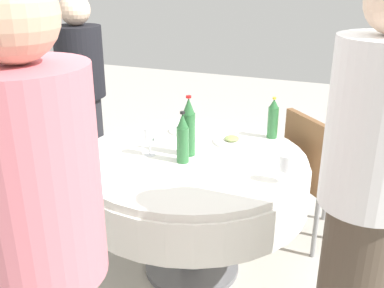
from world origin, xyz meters
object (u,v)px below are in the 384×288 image
wine_glass_left (286,164)px  chair_mid (316,169)px  dining_table (192,181)px  bottle_green_near (189,128)px  bottle_green_north (273,119)px  person_north (365,205)px  plate_south (232,141)px  chair_west (56,177)px  plate_inner (185,130)px  bottle_green_outer (183,139)px  person_near (47,270)px  wine_glass_rear (149,135)px  person_rear (83,97)px

wine_glass_left → chair_mid: (-0.71, 0.08, -0.32)m
dining_table → bottle_green_near: bottle_green_near is taller
bottle_green_north → person_north: 1.10m
plate_south → person_north: 1.09m
person_north → chair_west: size_ratio=1.96×
plate_inner → person_north: person_north is taller
bottle_green_north → plate_inner: bottle_green_north is taller
bottle_green_north → chair_west: (0.56, -1.18, -0.34)m
bottle_green_outer → plate_inner: bearing=-158.9°
chair_mid → dining_table: bearing=-90.0°
bottle_green_near → bottle_green_outer: (0.10, 0.01, -0.03)m
person_near → chair_mid: person_near is taller
person_near → bottle_green_north: bearing=-102.3°
wine_glass_rear → person_near: size_ratio=0.09×
bottle_green_outer → plate_south: bearing=156.1°
dining_table → bottle_green_near: (-0.01, -0.02, 0.31)m
dining_table → person_near: 1.29m
plate_inner → bottle_green_north: bearing=100.0°
bottle_green_north → wine_glass_rear: bottle_green_north is taller
bottle_green_outer → chair_mid: bottle_green_outer is taller
wine_glass_rear → chair_mid: (-0.65, 0.83, -0.34)m
dining_table → plate_inner: 0.42m
bottle_green_near → chair_mid: (-0.57, 0.63, -0.38)m
bottle_green_north → plate_south: bearing=-50.0°
person_near → plate_south: bearing=-95.9°
plate_south → person_rear: (-0.31, -1.24, 0.05)m
bottle_green_near → plate_inner: (-0.33, -0.16, -0.15)m
person_near → plate_inner: bearing=-84.1°
wine_glass_rear → plate_south: size_ratio=0.73×
bottle_green_near → chair_mid: 0.93m
dining_table → person_north: 1.07m
wine_glass_left → chair_mid: bearing=173.4°
dining_table → person_rear: 1.26m
bottle_green_outer → bottle_green_north: bearing=145.7°
plate_south → bottle_green_near: bearing=-32.6°
plate_inner → wine_glass_left: bearing=55.9°
chair_west → dining_table: bearing=-90.0°
wine_glass_left → person_rear: person_rear is taller
dining_table → chair_west: (0.12, -0.83, -0.07)m
bottle_green_north → person_rear: 1.45m
person_near → chair_mid: 1.95m
bottle_green_near → plate_inner: 0.40m
bottle_green_north → bottle_green_outer: bearing=-34.3°
wine_glass_rear → wine_glass_left: 0.75m
plate_south → person_near: size_ratio=0.12×
plate_inner → chair_west: bearing=-54.5°
plate_south → person_rear: person_rear is taller
dining_table → person_near: bearing=2.7°
wine_glass_rear → person_north: 1.19m
wine_glass_rear → chair_west: wine_glass_rear is taller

